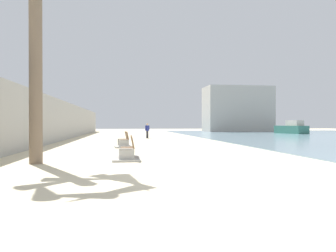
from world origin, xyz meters
TOP-DOWN VIEW (x-y plane):
  - ground_plane at (0.00, 18.00)m, footprint 120.00×120.00m
  - seawall at (-7.50, 18.00)m, footprint 0.80×64.00m
  - bench_near at (-1.69, 3.84)m, footprint 1.14×2.12m
  - bench_far at (-1.87, 10.71)m, footprint 1.25×2.17m
  - person_walking at (0.45, 21.88)m, footprint 0.45×0.34m
  - boat_far_right at (22.13, 32.87)m, footprint 2.73×5.55m
  - harbor_building at (18.90, 46.00)m, footprint 12.00×6.00m

SIDE VIEW (x-z plane):
  - ground_plane at x=0.00m, z-range 0.00..0.00m
  - bench_near at x=-1.69m, z-range -0.26..0.72m
  - bench_far at x=-1.87m, z-range -0.26..0.72m
  - boat_far_right at x=22.13m, z-range -0.19..1.75m
  - person_walking at x=0.45m, z-range 0.11..1.63m
  - seawall at x=-7.50m, z-range 0.00..3.48m
  - harbor_building at x=18.90m, z-range 0.00..8.23m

